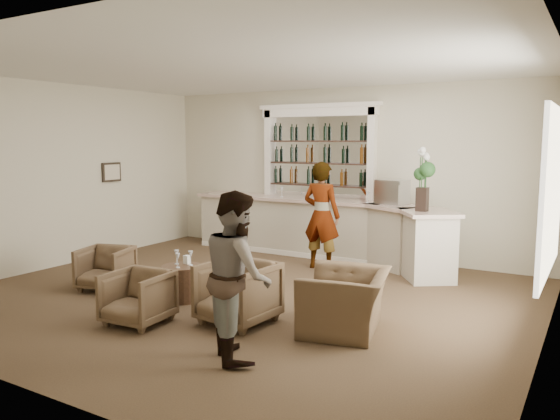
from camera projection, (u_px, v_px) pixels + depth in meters
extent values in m
plane|color=brown|center=(242.00, 296.00, 8.02)|extent=(8.00, 8.00, 0.00)
cube|color=beige|center=(342.00, 172.00, 10.80)|extent=(8.00, 0.04, 3.30)
cube|color=beige|center=(59.00, 175.00, 9.84)|extent=(0.04, 7.00, 3.30)
cube|color=beige|center=(551.00, 200.00, 5.78)|extent=(0.04, 7.00, 3.30)
cube|color=silver|center=(240.00, 67.00, 7.60)|extent=(8.00, 7.00, 0.04)
cube|color=white|center=(552.00, 192.00, 6.22)|extent=(0.05, 2.40, 1.90)
cube|color=black|center=(111.00, 172.00, 10.85)|extent=(0.04, 0.46, 0.38)
cube|color=beige|center=(112.00, 172.00, 10.83)|extent=(0.01, 0.38, 0.30)
cube|color=beige|center=(289.00, 226.00, 11.15)|extent=(4.00, 0.70, 1.08)
cube|color=beige|center=(289.00, 198.00, 11.06)|extent=(4.10, 0.82, 0.06)
cube|color=beige|center=(397.00, 238.00, 9.76)|extent=(1.12, 1.04, 1.08)
cube|color=beige|center=(397.00, 207.00, 9.67)|extent=(1.27, 1.19, 0.06)
cube|color=beige|center=(428.00, 247.00, 8.96)|extent=(1.08, 1.14, 1.08)
cube|color=beige|center=(428.00, 213.00, 8.87)|extent=(1.24, 1.29, 0.06)
cube|color=white|center=(281.00, 252.00, 10.93)|extent=(4.00, 0.06, 0.10)
cube|color=white|center=(319.00, 157.00, 10.99)|extent=(2.15, 0.02, 1.65)
cube|color=white|center=(269.00, 180.00, 11.59)|extent=(0.14, 0.16, 2.90)
cube|color=white|center=(371.00, 184.00, 10.42)|extent=(0.14, 0.16, 2.90)
cube|color=white|center=(318.00, 112.00, 10.83)|extent=(2.52, 0.16, 0.18)
cube|color=white|center=(318.00, 106.00, 10.81)|extent=(2.64, 0.20, 0.08)
cube|color=#2F1E17|center=(316.00, 185.00, 10.97)|extent=(2.05, 0.20, 0.03)
cube|color=#2F1E17|center=(317.00, 163.00, 10.92)|extent=(2.05, 0.20, 0.03)
cube|color=#2F1E17|center=(317.00, 141.00, 10.86)|extent=(2.05, 0.20, 0.03)
cylinder|color=#503423|center=(182.00, 283.00, 7.83)|extent=(0.58, 0.58, 0.50)
imported|color=gray|center=(322.00, 216.00, 9.64)|extent=(0.71, 0.48, 1.91)
imported|color=gray|center=(237.00, 275.00, 5.70)|extent=(1.08, 1.08, 1.77)
imported|color=brown|center=(106.00, 268.00, 8.38)|extent=(0.89, 0.91, 0.66)
imported|color=brown|center=(138.00, 297.00, 6.79)|extent=(0.77, 0.79, 0.67)
imported|color=brown|center=(238.00, 293.00, 6.81)|extent=(0.90, 0.92, 0.78)
imported|color=brown|center=(345.00, 301.00, 6.54)|extent=(1.21, 1.31, 0.73)
cube|color=#BCBCC1|center=(392.00, 192.00, 9.78)|extent=(0.57, 0.51, 0.44)
cube|color=black|center=(422.00, 199.00, 8.81)|extent=(0.17, 0.17, 0.39)
cube|color=white|center=(187.00, 260.00, 7.92)|extent=(0.08, 0.08, 0.12)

